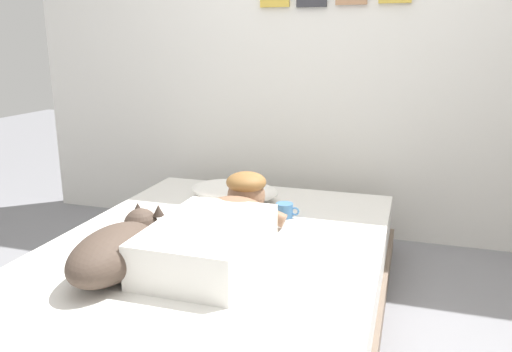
{
  "coord_description": "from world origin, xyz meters",
  "views": [
    {
      "loc": [
        0.52,
        -1.86,
        1.24
      ],
      "look_at": [
        -0.2,
        0.44,
        0.6
      ],
      "focal_mm": 35.41,
      "sensor_mm": 36.0,
      "label": 1
    }
  ],
  "objects": [
    {
      "name": "person_lying",
      "position": [
        -0.25,
        0.06,
        0.46
      ],
      "size": [
        0.43,
        0.92,
        0.27
      ],
      "color": "white",
      "rests_on": "bed"
    },
    {
      "name": "back_wall",
      "position": [
        -0.0,
        1.4,
        1.25
      ],
      "size": [
        4.2,
        0.12,
        2.5
      ],
      "color": "silver",
      "rests_on": "ground"
    },
    {
      "name": "dog",
      "position": [
        -0.55,
        -0.26,
        0.46
      ],
      "size": [
        0.26,
        0.57,
        0.21
      ],
      "color": "#4C3D33",
      "rests_on": "bed"
    },
    {
      "name": "bed",
      "position": [
        -0.3,
        0.13,
        0.17
      ],
      "size": [
        1.52,
        2.06,
        0.35
      ],
      "color": "#726051",
      "rests_on": "ground"
    },
    {
      "name": "ground_plane",
      "position": [
        0.0,
        0.0,
        0.0
      ],
      "size": [
        12.41,
        12.41,
        0.0
      ],
      "primitive_type": "plane",
      "color": "gray"
    },
    {
      "name": "cell_phone",
      "position": [
        -0.21,
        -0.31,
        0.36
      ],
      "size": [
        0.07,
        0.14,
        0.01
      ],
      "primitive_type": "cube",
      "color": "black",
      "rests_on": "bed"
    },
    {
      "name": "pillow",
      "position": [
        -0.44,
        0.79,
        0.41
      ],
      "size": [
        0.52,
        0.32,
        0.11
      ],
      "primitive_type": "ellipsoid",
      "color": "white",
      "rests_on": "bed"
    },
    {
      "name": "coffee_cup",
      "position": [
        -0.09,
        0.58,
        0.39
      ],
      "size": [
        0.12,
        0.09,
        0.07
      ],
      "color": "teal",
      "rests_on": "bed"
    }
  ]
}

